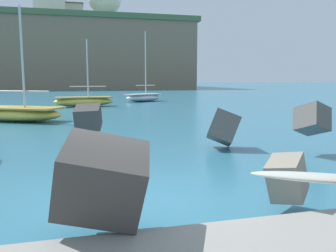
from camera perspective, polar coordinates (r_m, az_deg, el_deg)
ground_plane at (r=6.99m, az=-6.20°, el=-12.25°), size 400.00×400.00×0.00m
boat_near_left at (r=31.32m, az=-13.47°, el=3.98°), size 5.18×1.86×5.71m
boat_near_centre at (r=21.56m, az=-22.98°, el=1.95°), size 5.58×4.32×6.33m
boat_mid_centre at (r=37.37m, az=-4.00°, el=4.74°), size 4.68×3.65×7.28m
headland_bluff at (r=98.12m, az=-21.05°, el=10.71°), size 78.04×36.10×16.87m
radar_dome at (r=99.51m, az=-10.22°, el=19.41°), size 8.83×8.83×10.92m
station_building_west at (r=98.40m, az=-15.69°, el=17.14°), size 6.97×8.23×4.34m
station_building_central at (r=94.61m, az=-18.60°, el=17.99°), size 7.57×6.39×6.19m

